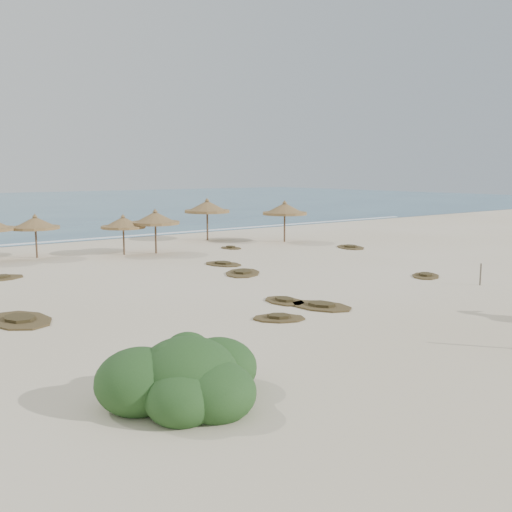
% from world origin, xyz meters
% --- Properties ---
extents(ground, '(160.00, 160.00, 0.00)m').
position_xyz_m(ground, '(0.00, 0.00, 0.00)').
color(ground, beige).
rests_on(ground, ground).
extents(foam_line, '(70.00, 0.60, 0.01)m').
position_xyz_m(foam_line, '(0.00, 26.00, 0.00)').
color(foam_line, white).
rests_on(foam_line, ground).
extents(palapa_2, '(2.98, 2.98, 2.52)m').
position_xyz_m(palapa_2, '(-4.88, 19.00, 1.96)').
color(palapa_2, brown).
rests_on(palapa_2, ground).
extents(palapa_3, '(2.98, 2.98, 2.41)m').
position_xyz_m(palapa_3, '(-0.41, 17.12, 1.87)').
color(palapa_3, brown).
rests_on(palapa_3, ground).
extents(palapa_4, '(3.44, 3.44, 2.69)m').
position_xyz_m(palapa_4, '(1.37, 16.51, 2.09)').
color(palapa_4, brown).
rests_on(palapa_4, ground).
extents(palapa_5, '(3.62, 3.62, 3.03)m').
position_xyz_m(palapa_5, '(7.39, 20.29, 2.35)').
color(palapa_5, brown).
rests_on(palapa_5, ground).
extents(palapa_6, '(3.76, 3.76, 2.91)m').
position_xyz_m(palapa_6, '(11.17, 16.23, 2.26)').
color(palapa_6, brown).
rests_on(palapa_6, ground).
extents(fence_post_far, '(0.07, 0.07, 0.95)m').
position_xyz_m(fence_post_far, '(8.10, -0.66, 0.48)').
color(fence_post_far, '#64584B').
rests_on(fence_post_far, ground).
extents(bush, '(3.69, 3.25, 1.65)m').
position_xyz_m(bush, '(-8.45, -4.03, 0.54)').
color(bush, '#2A5123').
rests_on(bush, ground).
extents(scrub_1, '(2.20, 3.07, 0.16)m').
position_xyz_m(scrub_1, '(-9.48, 5.08, 0.05)').
color(scrub_1, brown).
rests_on(scrub_1, ground).
extents(scrub_2, '(1.25, 1.87, 0.16)m').
position_xyz_m(scrub_2, '(-0.72, 1.97, 0.05)').
color(scrub_2, brown).
rests_on(scrub_2, ground).
extents(scrub_3, '(2.92, 2.98, 0.16)m').
position_xyz_m(scrub_3, '(1.51, 7.80, 0.05)').
color(scrub_3, brown).
rests_on(scrub_3, ground).
extents(scrub_4, '(2.26, 2.08, 0.16)m').
position_xyz_m(scrub_4, '(7.92, 2.01, 0.05)').
color(scrub_4, brown).
rests_on(scrub_4, ground).
extents(scrub_5, '(2.41, 2.87, 0.16)m').
position_xyz_m(scrub_5, '(12.56, 11.24, 0.05)').
color(scrub_5, brown).
rests_on(scrub_5, ground).
extents(scrub_7, '(1.98, 2.51, 0.16)m').
position_xyz_m(scrub_7, '(2.25, 10.60, 0.05)').
color(scrub_7, brown).
rests_on(scrub_7, ground).
extents(scrub_9, '(2.20, 2.72, 0.16)m').
position_xyz_m(scrub_9, '(-0.17, 0.54, 0.05)').
color(scrub_9, brown).
rests_on(scrub_9, ground).
extents(scrub_10, '(1.25, 1.71, 0.16)m').
position_xyz_m(scrub_10, '(6.21, 15.62, 0.05)').
color(scrub_10, brown).
rests_on(scrub_10, ground).
extents(scrub_11, '(2.11, 1.97, 0.16)m').
position_xyz_m(scrub_11, '(-2.50, 0.14, 0.05)').
color(scrub_11, brown).
rests_on(scrub_11, ground).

